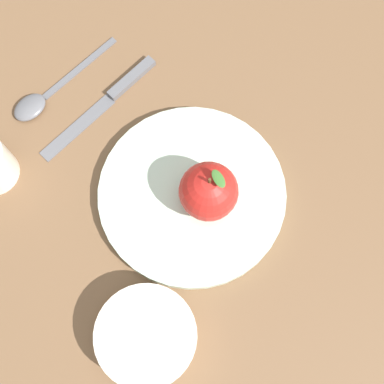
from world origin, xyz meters
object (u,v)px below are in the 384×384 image
side_bowl (146,336)px  apple (209,191)px  knife (110,98)px  dinner_plate (192,194)px  spoon (42,98)px

side_bowl → apple: bearing=57.5°
side_bowl → knife: (-0.01, 0.32, -0.02)m
dinner_plate → side_bowl: side_bowl is taller
side_bowl → knife: bearing=91.8°
dinner_plate → side_bowl: (-0.08, -0.17, 0.01)m
apple → spoon: size_ratio=0.53×
spoon → knife: bearing=-8.7°
dinner_plate → spoon: size_ratio=1.53×
knife → side_bowl: bearing=-88.2°
apple → knife: apple is taller
side_bowl → knife: 0.32m
spoon → dinner_plate: bearing=-42.9°
apple → dinner_plate: bearing=146.5°
knife → spoon: (-0.09, 0.01, 0.00)m
dinner_plate → spoon: (-0.18, 0.17, -0.00)m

